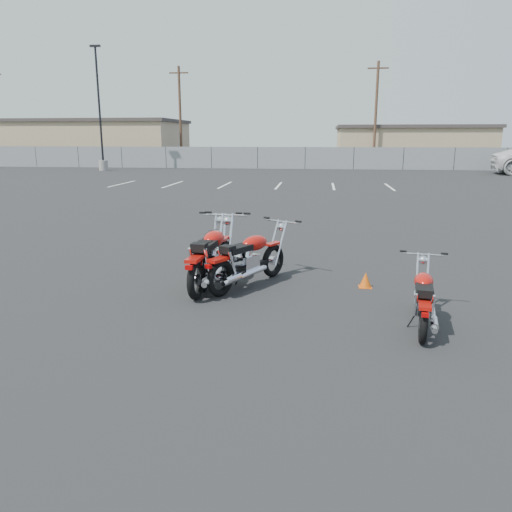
# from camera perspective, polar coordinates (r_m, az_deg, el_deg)

# --- Properties ---
(ground) EXTENTS (120.00, 120.00, 0.00)m
(ground) POSITION_cam_1_polar(r_m,az_deg,el_deg) (8.14, -1.94, -5.39)
(ground) COLOR black
(ground) RESTS_ON ground
(motorcycle_front_red) EXTENTS (0.93, 2.41, 1.18)m
(motorcycle_front_red) POSITION_cam_1_polar(r_m,az_deg,el_deg) (8.98, -5.13, -0.06)
(motorcycle_front_red) COLOR black
(motorcycle_front_red) RESTS_ON ground
(motorcycle_second_black) EXTENTS (0.89, 2.30, 1.12)m
(motorcycle_second_black) POSITION_cam_1_polar(r_m,az_deg,el_deg) (9.36, -5.06, 0.34)
(motorcycle_second_black) COLOR black
(motorcycle_second_black) RESTS_ON ground
(motorcycle_third_red) EXTENTS (1.50, 2.12, 1.09)m
(motorcycle_third_red) POSITION_cam_1_polar(r_m,az_deg,el_deg) (8.91, -0.85, -0.37)
(motorcycle_third_red) COLOR black
(motorcycle_third_red) RESTS_ON ground
(motorcycle_rear_red) EXTENTS (0.72, 1.84, 0.90)m
(motorcycle_rear_red) POSITION_cam_1_polar(r_m,az_deg,el_deg) (7.41, 18.59, -4.68)
(motorcycle_rear_red) COLOR black
(motorcycle_rear_red) RESTS_ON ground
(training_cone_near) EXTENTS (0.23, 0.23, 0.27)m
(training_cone_near) POSITION_cam_1_polar(r_m,az_deg,el_deg) (9.14, 12.41, -2.68)
(training_cone_near) COLOR #D7510B
(training_cone_near) RESTS_ON ground
(light_pole_west) EXTENTS (0.80, 0.70, 9.41)m
(light_pole_west) POSITION_cam_1_polar(r_m,az_deg,el_deg) (42.24, -17.23, 12.56)
(light_pole_west) COLOR gray
(light_pole_west) RESTS_ON ground
(chainlink_fence) EXTENTS (80.06, 0.06, 1.80)m
(chainlink_fence) POSITION_cam_1_polar(r_m,az_deg,el_deg) (42.65, 5.64, 11.08)
(chainlink_fence) COLOR slate
(chainlink_fence) RESTS_ON ground
(tan_building_west) EXTENTS (18.40, 10.40, 4.30)m
(tan_building_west) POSITION_cam_1_polar(r_m,az_deg,el_deg) (54.77, -18.34, 12.31)
(tan_building_west) COLOR tan
(tan_building_west) RESTS_ON ground
(tan_building_east) EXTENTS (14.40, 9.40, 3.70)m
(tan_building_east) POSITION_cam_1_polar(r_m,az_deg,el_deg) (52.34, 17.23, 12.04)
(tan_building_east) COLOR tan
(tan_building_east) RESTS_ON ground
(utility_pole_b) EXTENTS (1.80, 0.24, 9.00)m
(utility_pole_b) POSITION_cam_1_polar(r_m,az_deg,el_deg) (49.45, -8.66, 15.71)
(utility_pole_b) COLOR #452E20
(utility_pole_b) RESTS_ON ground
(utility_pole_c) EXTENTS (1.80, 0.24, 9.00)m
(utility_pole_c) POSITION_cam_1_polar(r_m,az_deg,el_deg) (46.89, 13.53, 15.63)
(utility_pole_c) COLOR #452E20
(utility_pole_c) RESTS_ON ground
(parking_line_stripes) EXTENTS (15.12, 4.00, 0.01)m
(parking_line_stripes) POSITION_cam_1_polar(r_m,az_deg,el_deg) (27.98, -0.51, 8.08)
(parking_line_stripes) COLOR silver
(parking_line_stripes) RESTS_ON ground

